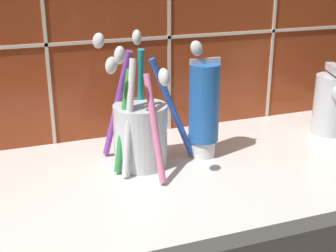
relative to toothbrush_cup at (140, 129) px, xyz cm
name	(u,v)px	position (x,y,z in cm)	size (l,w,h in cm)	color
sink_counter	(196,174)	(6.90, -3.66, -6.42)	(77.26, 32.98, 2.00)	silver
tile_wall_backsplash	(156,1)	(6.90, 13.08, 15.89)	(87.26, 1.72, 46.59)	#933819
toothbrush_cup	(140,129)	(0.00, 0.00, 0.00)	(14.97, 15.02, 18.56)	silver
toothpaste_tube	(204,109)	(9.64, 0.05, 1.85)	(4.59, 4.37, 14.66)	white
sink_faucet	(334,103)	(33.03, 0.54, 0.10)	(6.93, 12.37, 11.44)	silver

